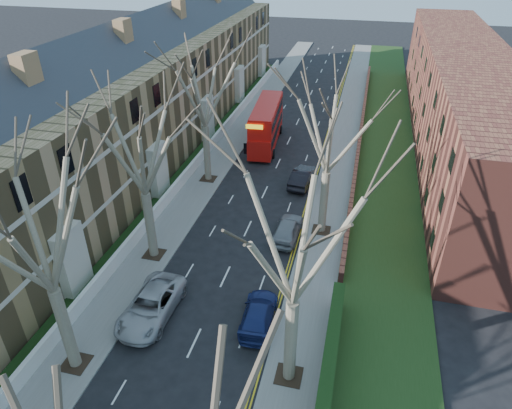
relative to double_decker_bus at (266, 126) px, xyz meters
The scene contains 16 objects.
pavement_left 4.56m from the double_decker_bus, 157.26° to the left, with size 3.00×102.00×0.12m, color slate.
pavement_right 8.68m from the double_decker_bus, 10.69° to the left, with size 3.00×102.00×0.12m, color slate.
terrace_left 13.49m from the double_decker_bus, 150.49° to the right, with size 9.70×78.00×13.60m.
flats_right 20.70m from the double_decker_bus, 15.74° to the left, with size 13.97×54.00×10.00m.
front_wall_left 8.53m from the double_decker_bus, 129.87° to the right, with size 0.30×78.00×1.00m.
grass_verge_right 13.03m from the double_decker_bus, ahead, with size 6.00×102.00×0.06m.
tree_left_mid 32.48m from the double_decker_bus, 96.22° to the right, with size 10.50×10.50×14.71m.
tree_left_far 22.83m from the double_decker_bus, 99.08° to the right, with size 10.15×10.15×14.22m.
tree_left_dist 12.47m from the double_decker_bus, 109.96° to the right, with size 10.50×10.50×14.71m.
tree_right_mid 31.38m from the double_decker_bus, 74.85° to the right, with size 10.50×10.50×14.71m.
tree_right_far 18.76m from the double_decker_bus, 62.69° to the right, with size 10.15×10.15×14.22m.
double_decker_bus is the anchor object (origin of this frame).
car_left_far 27.04m from the double_decker_bus, 92.09° to the right, with size 2.65×5.74×1.60m, color #ABACB1.
car_right_near 26.56m from the double_decker_bus, 78.08° to the right, with size 1.88×4.62×1.34m, color navy.
car_right_mid 17.77m from the double_decker_bus, 71.80° to the right, with size 1.82×4.53×1.54m, color gray.
car_right_far 9.83m from the double_decker_bus, 56.83° to the right, with size 1.66×4.77×1.57m, color black.
Camera 1 is at (7.86, -7.84, 20.41)m, focal length 32.00 mm.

